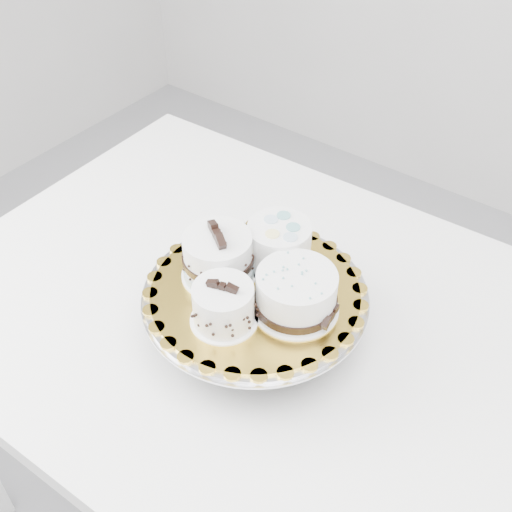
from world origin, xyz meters
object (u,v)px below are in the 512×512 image
Objects in this scene: table at (284,350)px; cake_swirl at (223,306)px; cake_banded at (218,258)px; cake_stand at (255,306)px; cake_ribbon at (297,294)px; cake_board at (255,291)px; cake_dots at (279,244)px.

table is 0.24m from cake_swirl.
cake_banded is at bearing 117.10° from cake_swirl.
cake_swirl reaches higher than cake_stand.
cake_banded reaches higher than cake_ribbon.
table is 11.42× the size of cake_swirl.
cake_board is 2.31× the size of cake_ribbon.
table is 9.91× the size of cake_dots.
cake_swirl is at bearing -89.21° from cake_board.
cake_swirl reaches higher than cake_dots.
cake_board is 2.93× the size of cake_swirl.
cake_ribbon is at bearing -58.92° from cake_dots.
cake_ribbon is at bearing -44.00° from table.
cake_ribbon is at bearing 38.46° from cake_banded.
cake_dots is at bearing 96.73° from cake_stand.
cake_stand is 0.10m from cake_banded.
cake_swirl is 0.11m from cake_ribbon.
cake_stand is 2.51× the size of cake_ribbon.
cake_stand is at bearing -101.56° from cake_dots.
table is 3.90× the size of cake_board.
cake_ribbon is (0.07, 0.08, 0.00)m from cake_swirl.
cake_ribbon is (0.14, 0.01, -0.00)m from cake_banded.
cake_dots is at bearing 140.38° from table.
cake_swirl is at bearing -89.21° from cake_stand.
cake_board is at bearing 74.14° from cake_swirl.
cake_banded reaches higher than cake_board.
table is at bearing 59.70° from cake_board.
cake_ribbon reaches higher than cake_stand.
cake_swirl reaches higher than cake_board.
cake_ribbon reaches higher than table.
cake_banded is (-0.07, 0.07, 0.00)m from cake_swirl.
cake_stand is 1.09× the size of cake_board.
cake_ribbon is at bearing 32.43° from cake_swirl.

